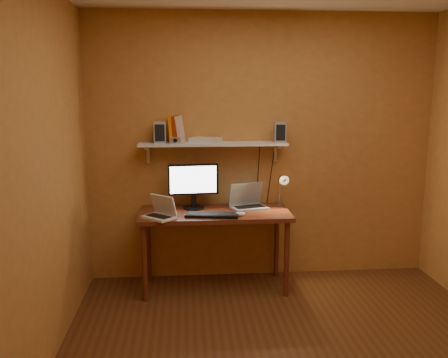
{
  "coord_description": "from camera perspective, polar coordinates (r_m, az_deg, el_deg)",
  "views": [
    {
      "loc": [
        -0.76,
        -2.99,
        1.87
      ],
      "look_at": [
        -0.41,
        1.18,
        1.08
      ],
      "focal_mm": 38.0,
      "sensor_mm": 36.0,
      "label": 1
    }
  ],
  "objects": [
    {
      "name": "room",
      "position": [
        3.13,
        9.31,
        0.08
      ],
      "size": [
        3.44,
        3.24,
        2.64
      ],
      "color": "#593217",
      "rests_on": "ground"
    },
    {
      "name": "desk",
      "position": [
        4.44,
        -1.14,
        -5.01
      ],
      "size": [
        1.4,
        0.6,
        0.75
      ],
      "color": "maroon",
      "rests_on": "ground"
    },
    {
      "name": "wall_shelf",
      "position": [
        4.5,
        -1.33,
        4.21
      ],
      "size": [
        1.4,
        0.25,
        0.21
      ],
      "color": "silver",
      "rests_on": "room"
    },
    {
      "name": "monitor",
      "position": [
        4.49,
        -3.69,
        -0.57
      ],
      "size": [
        0.48,
        0.22,
        0.43
      ],
      "rotation": [
        0.0,
        0.0,
        0.09
      ],
      "color": "black",
      "rests_on": "desk"
    },
    {
      "name": "laptop",
      "position": [
        4.55,
        2.87,
        -2.69
      ],
      "size": [
        0.38,
        0.32,
        0.24
      ],
      "rotation": [
        0.0,
        0.0,
        0.29
      ],
      "color": "gray",
      "rests_on": "desk"
    },
    {
      "name": "netbook",
      "position": [
        4.24,
        -7.6,
        -3.91
      ],
      "size": [
        0.33,
        0.33,
        0.2
      ],
      "rotation": [
        0.0,
        0.0,
        -0.73
      ],
      "color": "silver",
      "rests_on": "desk"
    },
    {
      "name": "keyboard",
      "position": [
        4.26,
        -1.45,
        -4.34
      ],
      "size": [
        0.49,
        0.24,
        0.03
      ],
      "primitive_type": "cube",
      "rotation": [
        0.0,
        0.0,
        -0.18
      ],
      "color": "black",
      "rests_on": "desk"
    },
    {
      "name": "mouse",
      "position": [
        4.28,
        1.92,
        -4.21
      ],
      "size": [
        0.1,
        0.08,
        0.03
      ],
      "primitive_type": "ellipsoid",
      "rotation": [
        0.0,
        0.0,
        0.14
      ],
      "color": "silver",
      "rests_on": "desk"
    },
    {
      "name": "desk_lamp",
      "position": [
        4.58,
        7.01,
        -0.82
      ],
      "size": [
        0.09,
        0.23,
        0.38
      ],
      "color": "silver",
      "rests_on": "desk"
    },
    {
      "name": "speaker_left",
      "position": [
        4.49,
        -7.78,
        5.58
      ],
      "size": [
        0.12,
        0.12,
        0.2
      ],
      "primitive_type": "cube",
      "rotation": [
        0.0,
        0.0,
        0.1
      ],
      "color": "gray",
      "rests_on": "wall_shelf"
    },
    {
      "name": "speaker_right",
      "position": [
        4.56,
        6.75,
        5.63
      ],
      "size": [
        0.11,
        0.11,
        0.19
      ],
      "primitive_type": "cube",
      "rotation": [
        0.0,
        0.0,
        -0.08
      ],
      "color": "gray",
      "rests_on": "wall_shelf"
    },
    {
      "name": "books",
      "position": [
        4.51,
        -5.75,
        5.98
      ],
      "size": [
        0.17,
        0.18,
        0.25
      ],
      "color": "orange",
      "rests_on": "wall_shelf"
    },
    {
      "name": "shelf_camera",
      "position": [
        4.43,
        -5.93,
        4.66
      ],
      "size": [
        0.11,
        0.05,
        0.06
      ],
      "color": "silver",
      "rests_on": "wall_shelf"
    },
    {
      "name": "router",
      "position": [
        4.5,
        -2.23,
        4.71
      ],
      "size": [
        0.33,
        0.27,
        0.05
      ],
      "primitive_type": "cube",
      "rotation": [
        0.0,
        0.0,
        -0.34
      ],
      "color": "silver",
      "rests_on": "wall_shelf"
    }
  ]
}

